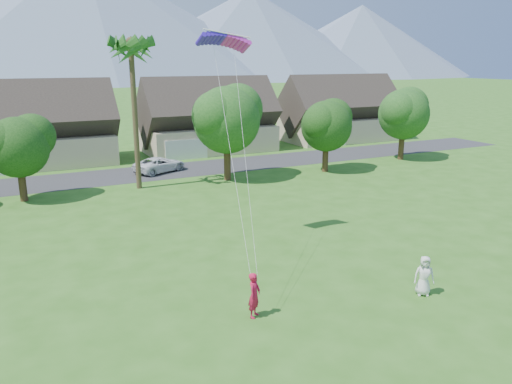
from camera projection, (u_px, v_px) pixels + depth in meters
ground at (373, 349)px, 18.87m from camera, size 500.00×500.00×0.00m
street at (146, 173)px, 48.33m from camera, size 90.00×7.00×0.01m
kite_flyer at (254, 295)px, 21.06m from camera, size 0.86×0.84×1.99m
watcher at (424, 276)px, 23.05m from camera, size 1.11×0.99×1.90m
parked_car at (160, 165)px, 48.73m from camera, size 5.87×4.45×1.48m
mountain_ridge at (46, 21)px, 241.18m from camera, size 540.00×240.00×70.00m
houses_row at (129, 127)px, 55.46m from camera, size 72.75×8.19×8.86m
tree_row at (148, 131)px, 41.32m from camera, size 62.27×6.67×8.45m
fan_palm at (131, 45)px, 39.69m from camera, size 3.00×3.00×13.80m
parafoil_kite at (224, 39)px, 27.34m from camera, size 2.90×1.00×0.50m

